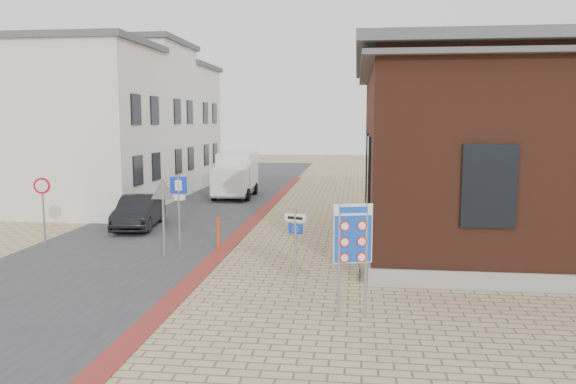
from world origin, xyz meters
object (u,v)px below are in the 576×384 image
at_px(essen_sign, 295,238).
at_px(bollard, 218,233).
at_px(border_sign, 353,236).
at_px(box_truck, 236,175).
at_px(sedan, 139,212).
at_px(parking_sign, 179,199).

distance_m(essen_sign, bollard, 5.78).
bearing_deg(essen_sign, border_sign, -29.86).
distance_m(box_truck, bollard, 13.34).
bearing_deg(border_sign, bollard, 110.73).
distance_m(box_truck, essen_sign, 18.64).
bearing_deg(sedan, border_sign, -56.17).
bearing_deg(essen_sign, parking_sign, 157.31).
relative_size(parking_sign, bollard, 2.42).
bearing_deg(sedan, parking_sign, -60.57).
relative_size(sedan, bollard, 3.78).
bearing_deg(border_sign, sedan, 117.05).
height_order(border_sign, parking_sign, parking_sign).
height_order(box_truck, border_sign, border_sign).
height_order(sedan, essen_sign, essen_sign).
relative_size(border_sign, bollard, 2.40).
distance_m(sedan, parking_sign, 5.00).
height_order(sedan, bollard, sedan).
distance_m(sedan, bollard, 5.40).
height_order(sedan, border_sign, border_sign).
relative_size(box_truck, border_sign, 1.90).
xyz_separation_m(essen_sign, bollard, (-3.25, 4.70, -0.90)).
bearing_deg(bollard, sedan, 141.93).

